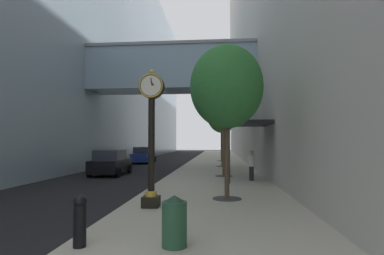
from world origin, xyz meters
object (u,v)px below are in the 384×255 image
street_tree_mid_near (223,93)px  street_tree_far (221,120)px  bollard_third (152,179)px  pedestrian_walking (251,165)px  car_black_mid (111,163)px  street_clock (151,131)px  street_tree_mid_far (222,116)px  trash_bin (174,220)px  car_blue_near (144,155)px  bollard_nearest (80,219)px  street_tree_near (226,87)px

street_tree_mid_near → street_tree_far: bearing=90.0°
bollard_third → pedestrian_walking: size_ratio=0.64×
bollard_third → car_black_mid: bearing=121.1°
street_clock → street_tree_mid_far: size_ratio=0.77×
street_tree_far → trash_bin: street_tree_far is taller
trash_bin → car_blue_near: 26.68m
street_tree_mid_near → street_tree_mid_far: size_ratio=1.11×
street_clock → street_tree_far: (2.55, 24.36, 2.16)m
street_tree_far → trash_bin: 28.36m
street_tree_mid_near → street_tree_mid_far: bearing=90.0°
street_tree_mid_near → car_blue_near: street_tree_mid_near is taller
bollard_nearest → pedestrian_walking: (4.66, 11.05, 0.32)m
street_tree_mid_far → street_tree_near: bearing=-90.0°
bollard_nearest → bollard_third: (0.00, 6.61, 0.00)m
street_clock → street_tree_far: 24.59m
pedestrian_walking → car_black_mid: bearing=161.0°
street_clock → street_tree_near: size_ratio=0.78×
street_clock → pedestrian_walking: 8.41m
street_tree_mid_near → car_blue_near: 15.99m
pedestrian_walking → car_black_mid: pedestrian_walking is taller
bollard_third → trash_bin: bearing=-73.2°
street_clock → street_tree_near: bearing=32.9°
bollard_nearest → car_blue_near: car_blue_near is taller
street_clock → car_blue_near: 22.87m
street_clock → street_tree_mid_near: 9.96m
bollard_third → bollard_nearest: bearing=-90.0°
bollard_nearest → street_tree_mid_near: 14.27m
street_clock → car_black_mid: bearing=116.7°
street_tree_mid_near → street_tree_mid_far: 7.62m
bollard_third → trash_bin: (1.93, -6.41, -0.02)m
street_clock → street_tree_mid_near: (2.55, 9.22, 2.77)m
street_tree_far → pedestrian_walking: bearing=-85.0°
car_black_mid → street_tree_near: bearing=-48.4°
bollard_third → trash_bin: bollard_third is taller
bollard_nearest → street_tree_near: bearing=60.2°
bollard_nearest → street_tree_mid_near: street_tree_mid_near is taller
car_blue_near → street_tree_near: bearing=-67.6°
street_clock → trash_bin: (1.33, -3.67, -1.99)m
street_tree_mid_far → car_blue_near: size_ratio=1.30×
bollard_third → street_tree_mid_far: (3.16, 14.05, 3.87)m
street_tree_mid_far → bollard_nearest: bearing=-98.7°
bollard_third → street_tree_mid_near: size_ratio=0.16×
street_tree_mid_far → street_tree_mid_near: bearing=-90.0°
street_tree_mid_far → car_blue_near: 10.58m
street_clock → street_tree_far: size_ratio=0.75×
car_black_mid → bollard_nearest: bearing=-72.1°
bollard_nearest → street_tree_near: size_ratio=0.18×
trash_bin → car_blue_near: car_blue_near is taller
street_tree_mid_near → trash_bin: 13.79m
bollard_nearest → street_tree_mid_far: (3.16, 20.66, 3.87)m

